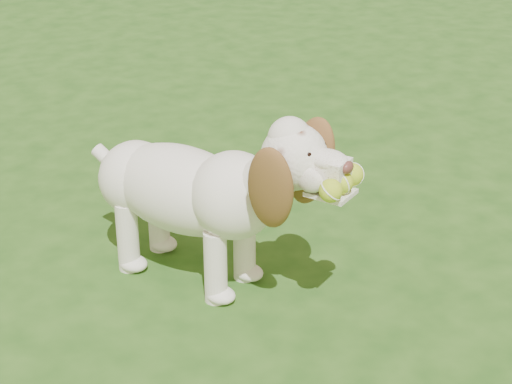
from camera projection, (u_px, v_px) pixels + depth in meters
ground at (150, 242)px, 4.10m from camera, size 80.00×80.00×0.00m
dog at (203, 187)px, 3.60m from camera, size 0.80×1.26×0.86m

